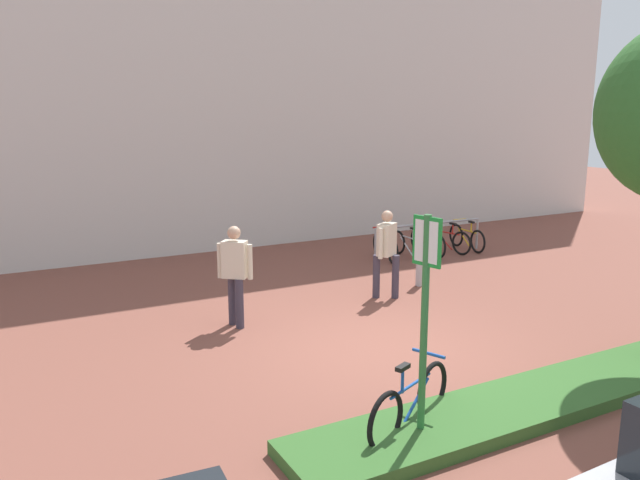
{
  "coord_description": "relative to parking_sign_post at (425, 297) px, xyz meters",
  "views": [
    {
      "loc": [
        -5.13,
        -7.44,
        3.56
      ],
      "look_at": [
        -0.03,
        2.03,
        1.33
      ],
      "focal_mm": 34.96,
      "sensor_mm": 36.0,
      "label": 1
    }
  ],
  "objects": [
    {
      "name": "bike_at_sign",
      "position": [
        0.03,
        0.24,
        -1.3
      ],
      "size": [
        1.57,
        0.71,
        0.86
      ],
      "color": "black",
      "rests_on": "ground"
    },
    {
      "name": "parking_sign_post",
      "position": [
        0.0,
        0.0,
        0.0
      ],
      "size": [
        0.11,
        0.36,
        2.53
      ],
      "color": "#2D7238",
      "rests_on": "ground"
    },
    {
      "name": "ground_plane",
      "position": [
        1.19,
        2.45,
        -1.65
      ],
      "size": [
        60.0,
        60.0,
        0.0
      ],
      "primitive_type": "plane",
      "color": "brown"
    },
    {
      "name": "bollard_steel",
      "position": [
        3.82,
        5.05,
        -1.2
      ],
      "size": [
        0.16,
        0.16,
        0.9
      ],
      "primitive_type": "cylinder",
      "color": "#ADADB2",
      "rests_on": "ground"
    },
    {
      "name": "person_shirt_blue",
      "position": [
        2.71,
        4.67,
        -0.66
      ],
      "size": [
        0.54,
        0.41,
        1.72
      ],
      "color": "#383342",
      "rests_on": "ground"
    },
    {
      "name": "bike_rack_cluster",
      "position": [
        5.77,
        7.28,
        -1.3
      ],
      "size": [
        3.21,
        1.64,
        0.83
      ],
      "color": "#99999E",
      "rests_on": "ground"
    },
    {
      "name": "person_shirt_white",
      "position": [
        -0.43,
        4.5,
        -0.66
      ],
      "size": [
        0.49,
        0.44,
        1.72
      ],
      "color": "#383342",
      "rests_on": "ground"
    },
    {
      "name": "building_facade",
      "position": [
        1.19,
        10.81,
        3.35
      ],
      "size": [
        28.0,
        1.2,
        10.0
      ],
      "primitive_type": "cube",
      "color": "silver",
      "rests_on": "ground"
    },
    {
      "name": "planter_strip",
      "position": [
        1.91,
        0.0,
        -1.57
      ],
      "size": [
        7.0,
        1.1,
        0.16
      ],
      "primitive_type": "cube",
      "color": "#336028",
      "rests_on": "ground"
    }
  ]
}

